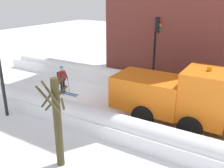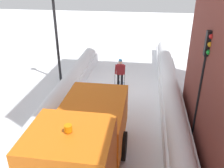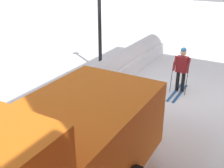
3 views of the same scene
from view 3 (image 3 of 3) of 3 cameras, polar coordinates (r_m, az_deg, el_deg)
name	(u,v)px [view 3 (image 3 of 3)]	position (r m, az deg, el deg)	size (l,w,h in m)	color
skier	(182,67)	(10.97, 14.35, 3.37)	(0.62, 1.80, 1.81)	black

